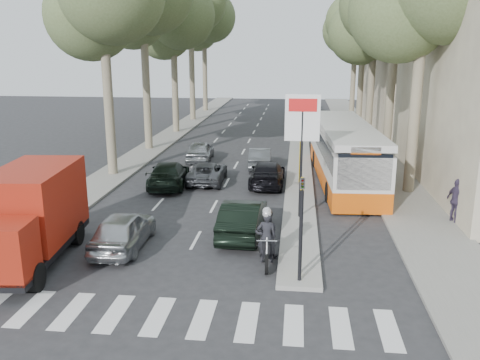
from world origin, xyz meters
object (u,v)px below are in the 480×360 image
object	(u,v)px
dark_hatchback	(243,218)
motorcycle	(267,237)
red_truck	(29,215)
city_bus	(344,152)
silver_hatchback	(123,230)

from	to	relation	value
dark_hatchback	motorcycle	xyz separation A→B (m)	(1.12, -2.51, 0.18)
dark_hatchback	red_truck	world-z (taller)	red_truck
dark_hatchback	motorcycle	world-z (taller)	motorcycle
motorcycle	red_truck	bearing A→B (deg)	-177.17
dark_hatchback	red_truck	bearing A→B (deg)	27.85
red_truck	city_bus	size ratio (longest dim) A/B	0.50
dark_hatchback	city_bus	bearing A→B (deg)	-115.53
dark_hatchback	motorcycle	bearing A→B (deg)	116.17
city_bus	silver_hatchback	bearing A→B (deg)	-132.91
silver_hatchback	city_bus	bearing A→B (deg)	-130.62
silver_hatchback	dark_hatchback	size ratio (longest dim) A/B	0.94
silver_hatchback	red_truck	bearing A→B (deg)	29.12
dark_hatchback	red_truck	xyz separation A→B (m)	(-7.25, -3.51, 1.02)
silver_hatchback	dark_hatchback	distance (m)	4.81
silver_hatchback	motorcycle	distance (m)	5.59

